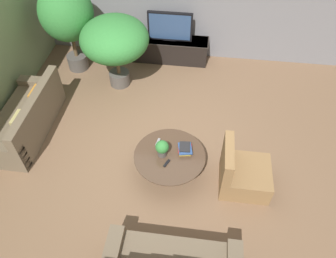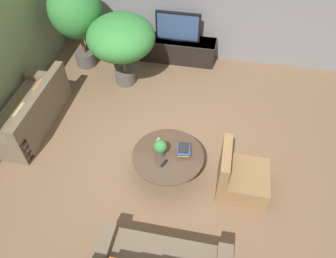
# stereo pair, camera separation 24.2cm
# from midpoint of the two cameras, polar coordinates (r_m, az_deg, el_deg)

# --- Properties ---
(ground_plane) EXTENTS (24.00, 24.00, 0.00)m
(ground_plane) POSITION_cam_midpoint_polar(r_m,az_deg,el_deg) (5.94, -2.18, -4.61)
(ground_plane) COLOR brown
(media_console) EXTENTS (1.78, 0.50, 0.55)m
(media_console) POSITION_cam_midpoint_polar(r_m,az_deg,el_deg) (7.93, -0.57, 13.70)
(media_console) COLOR black
(media_console) RESTS_ON ground
(television) EXTENTS (1.00, 0.13, 0.66)m
(television) POSITION_cam_midpoint_polar(r_m,az_deg,el_deg) (7.62, -0.61, 17.39)
(television) COLOR black
(television) RESTS_ON media_console
(coffee_table) EXTENTS (1.19, 1.19, 0.41)m
(coffee_table) POSITION_cam_midpoint_polar(r_m,az_deg,el_deg) (5.51, -0.98, -5.37)
(coffee_table) COLOR #756656
(coffee_table) RESTS_ON ground
(couch_by_wall) EXTENTS (0.84, 1.95, 0.84)m
(couch_by_wall) POSITION_cam_midpoint_polar(r_m,az_deg,el_deg) (6.73, -24.41, 1.49)
(couch_by_wall) COLOR brown
(couch_by_wall) RESTS_ON ground
(armchair_wicker) EXTENTS (0.80, 0.76, 0.86)m
(armchair_wicker) POSITION_cam_midpoint_polar(r_m,az_deg,el_deg) (5.47, 11.51, -7.65)
(armchair_wicker) COLOR olive
(armchair_wicker) RESTS_ON ground
(potted_palm_tall) EXTENTS (1.12, 1.12, 1.97)m
(potted_palm_tall) POSITION_cam_midpoint_polar(r_m,az_deg,el_deg) (7.46, -18.17, 18.31)
(potted_palm_tall) COLOR #514C47
(potted_palm_tall) RESTS_ON ground
(potted_palm_corner) EXTENTS (1.38, 1.38, 1.55)m
(potted_palm_corner) POSITION_cam_midpoint_polar(r_m,az_deg,el_deg) (6.83, -10.32, 14.92)
(potted_palm_corner) COLOR #514C47
(potted_palm_corner) RESTS_ON ground
(potted_plant_tabletop) EXTENTS (0.22, 0.22, 0.31)m
(potted_plant_tabletop) POSITION_cam_midpoint_polar(r_m,az_deg,el_deg) (5.29, -2.34, -3.35)
(potted_plant_tabletop) COLOR #514C47
(potted_plant_tabletop) RESTS_ON coffee_table
(book_stack) EXTENTS (0.26, 0.29, 0.11)m
(book_stack) POSITION_cam_midpoint_polar(r_m,az_deg,el_deg) (5.43, 1.68, -3.50)
(book_stack) COLOR gold
(book_stack) RESTS_ON coffee_table
(remote_black) EXTENTS (0.10, 0.16, 0.02)m
(remote_black) POSITION_cam_midpoint_polar(r_m,az_deg,el_deg) (5.30, -1.54, -6.01)
(remote_black) COLOR black
(remote_black) RESTS_ON coffee_table
(remote_silver) EXTENTS (0.07, 0.16, 0.02)m
(remote_silver) POSITION_cam_midpoint_polar(r_m,az_deg,el_deg) (5.59, -3.01, -2.30)
(remote_silver) COLOR gray
(remote_silver) RESTS_ON coffee_table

